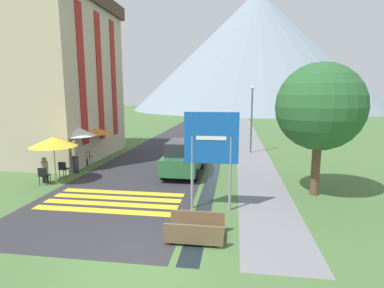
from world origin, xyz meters
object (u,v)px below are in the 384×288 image
cafe_chair_near_right (63,168)px  tree_by_path (320,107)px  hotel_building (57,71)px  person_seated_near (85,155)px  parked_car_far (205,129)px  cafe_umbrella_front_yellow (53,142)px  streetlamp (252,113)px  cafe_chair_middle (71,162)px  road_sign (211,146)px  cafe_chair_far_right (87,156)px  person_seated_far (45,169)px  footbridge (196,231)px  cafe_umbrella_rear_orange (92,131)px  cafe_umbrella_middle_white (77,131)px  person_standing_terrace (75,154)px  cafe_chair_nearest (43,174)px  parked_car_near (183,157)px

cafe_chair_near_right → tree_by_path: size_ratio=0.15×
hotel_building → person_seated_near: size_ratio=8.51×
parked_car_far → tree_by_path: 16.94m
cafe_chair_near_right → cafe_umbrella_front_yellow: 1.70m
parked_car_far → streetlamp: streetlamp is taller
hotel_building → cafe_chair_middle: size_ratio=12.57×
road_sign → tree_by_path: size_ratio=0.65×
road_sign → cafe_chair_far_right: road_sign is taller
person_seated_far → person_seated_near: 3.55m
cafe_chair_far_right → streetlamp: (10.13, 5.23, 2.39)m
footbridge → person_seated_far: bearing=150.0°
person_seated_near → cafe_chair_near_right: bearing=-86.8°
cafe_chair_near_right → streetlamp: (9.90, 8.25, 2.39)m
person_seated_far → cafe_umbrella_rear_orange: bearing=88.6°
person_seated_far → person_seated_near: size_ratio=1.02×
cafe_chair_middle → cafe_umbrella_rear_orange: cafe_umbrella_rear_orange is taller
cafe_umbrella_middle_white → person_standing_terrace: bearing=-72.4°
cafe_umbrella_rear_orange → tree_by_path: 13.39m
parked_car_far → cafe_chair_middle: size_ratio=5.27×
cafe_chair_nearest → cafe_umbrella_rear_orange: size_ratio=0.34×
cafe_chair_near_right → cafe_umbrella_middle_white: 2.44m
road_sign → cafe_chair_middle: size_ratio=4.28×
person_standing_terrace → tree_by_path: (11.96, -1.81, 2.67)m
road_sign → cafe_chair_middle: (-8.13, 4.46, -1.89)m
cafe_umbrella_rear_orange → person_standing_terrace: size_ratio=1.35×
parked_car_near → person_seated_far: bearing=-157.6°
hotel_building → cafe_chair_nearest: (2.77, -6.14, -5.26)m
hotel_building → parked_car_far: size_ratio=2.38×
hotel_building → cafe_chair_near_right: size_ratio=12.57×
parked_car_far → cafe_umbrella_rear_orange: size_ratio=1.81×
cafe_umbrella_front_yellow → person_seated_near: 3.63m
hotel_building → tree_by_path: 16.31m
parked_car_far → person_standing_terrace: person_standing_terrace is taller
cafe_chair_middle → person_standing_terrace: size_ratio=0.46×
footbridge → tree_by_path: size_ratio=0.31×
person_standing_terrace → person_seated_near: person_standing_terrace is taller
road_sign → cafe_chair_far_right: bearing=142.4°
parked_car_far → cafe_chair_far_right: 13.10m
parked_car_near → cafe_umbrella_middle_white: (-6.10, 0.12, 1.28)m
cafe_chair_far_right → cafe_umbrella_front_yellow: bearing=-106.4°
parked_car_far → cafe_chair_nearest: bearing=-111.1°
parked_car_far → cafe_chair_middle: bearing=-114.9°
footbridge → cafe_chair_middle: 10.43m
person_standing_terrace → cafe_umbrella_rear_orange: bearing=98.2°
cafe_chair_near_right → person_seated_near: size_ratio=0.68×
road_sign → cafe_umbrella_front_yellow: bearing=162.8°
road_sign → cafe_umbrella_middle_white: road_sign is taller
person_seated_far → streetlamp: (10.27, 9.22, 2.19)m
parked_car_far → cafe_umbrella_middle_white: (-6.00, -12.81, 1.28)m
cafe_chair_middle → person_seated_near: bearing=58.1°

